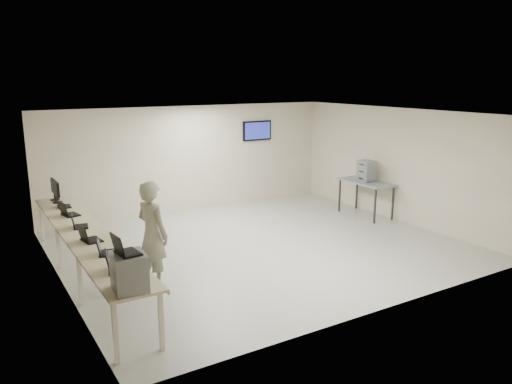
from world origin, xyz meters
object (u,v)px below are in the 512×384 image
workbench (85,236)px  soldier (153,235)px  equipment_box (129,272)px  side_table (366,184)px

workbench → soldier: 1.24m
equipment_box → soldier: size_ratio=0.26×
soldier → side_table: size_ratio=1.22×
workbench → side_table: 7.22m
workbench → side_table: size_ratio=3.95×
soldier → side_table: 6.42m
equipment_box → soldier: soldier is taller
equipment_box → side_table: (7.25, 3.41, -0.30)m
workbench → equipment_box: bearing=-91.3°
equipment_box → workbench: bearing=93.5°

